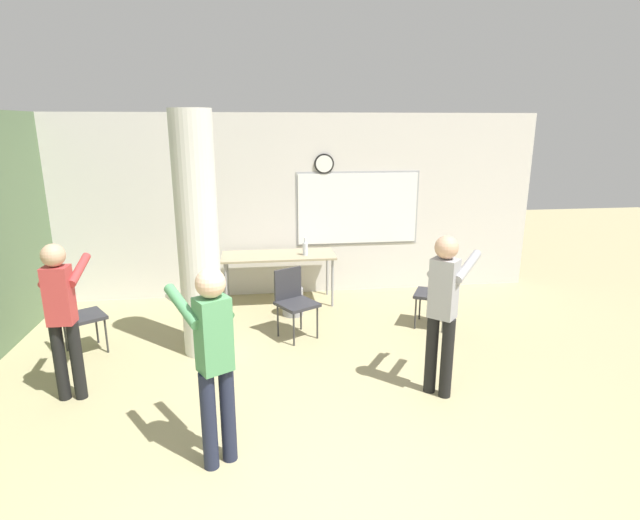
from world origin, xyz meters
The scene contains 11 objects.
wall_back centered at (0.03, 5.06, 1.40)m, with size 8.00×0.15×2.80m.
support_pillar centered at (-1.11, 3.00, 1.40)m, with size 0.47×0.47×2.80m.
folding_table centered at (-0.13, 4.56, 0.70)m, with size 1.67×0.65×0.76m.
bottle_on_table centered at (0.26, 4.47, 0.86)m, with size 0.08×0.08×0.27m.
waste_bin centered at (0.03, 4.03, 0.20)m, with size 0.30×0.30×0.39m.
chair_table_front centered at (-0.01, 3.30, 0.51)m, with size 0.60×0.60×0.87m.
chair_by_left_wall centered at (-2.56, 3.12, 0.51)m, with size 0.61×0.61×0.87m.
chair_mid_room centered at (1.91, 3.35, 0.51)m, with size 0.59×0.59×0.87m.
person_playing_front centered at (-0.82, 0.91, 0.96)m, with size 0.56×0.66×1.63m.
person_watching_back centered at (-2.32, 2.10, 0.93)m, with size 0.35×0.59×1.58m.
person_playing_side centered at (1.32, 1.70, 0.96)m, with size 0.62×0.64×1.64m.
Camera 1 is at (-0.47, -2.64, 2.64)m, focal length 28.00 mm.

